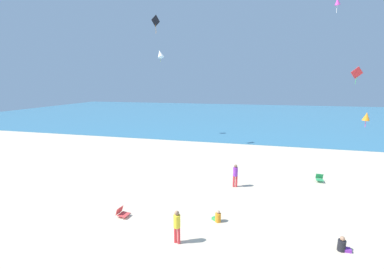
# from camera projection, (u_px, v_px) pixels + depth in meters

# --- Properties ---
(ground_plane) EXTENTS (120.00, 120.00, 0.00)m
(ground_plane) POSITION_uv_depth(u_px,v_px,m) (195.00, 168.00, 21.57)
(ground_plane) COLOR beige
(ocean_water) EXTENTS (120.00, 60.00, 0.05)m
(ocean_water) POSITION_uv_depth(u_px,v_px,m) (232.00, 114.00, 59.52)
(ocean_water) COLOR teal
(ocean_water) RESTS_ON ground_plane
(beach_chair_mid_beach) EXTENTS (0.57, 0.67, 0.58)m
(beach_chair_mid_beach) POSITION_uv_depth(u_px,v_px,m) (320.00, 178.00, 18.60)
(beach_chair_mid_beach) COLOR #2D9956
(beach_chair_mid_beach) RESTS_ON ground_plane
(beach_chair_near_camera) EXTENTS (0.71, 0.63, 0.53)m
(beach_chair_near_camera) POSITION_uv_depth(u_px,v_px,m) (122.00, 213.00, 13.69)
(beach_chair_near_camera) COLOR #D13D3D
(beach_chair_near_camera) RESTS_ON ground_plane
(person_0) EXTENTS (0.55, 0.33, 0.69)m
(person_0) POSITION_uv_depth(u_px,v_px,m) (342.00, 245.00, 10.88)
(person_0) COLOR black
(person_0) RESTS_ON ground_plane
(person_1) EXTENTS (0.37, 0.37, 1.67)m
(person_1) POSITION_uv_depth(u_px,v_px,m) (235.00, 174.00, 17.52)
(person_1) COLOR red
(person_1) RESTS_ON ground_plane
(person_2) EXTENTS (0.59, 0.52, 0.66)m
(person_2) POSITION_uv_depth(u_px,v_px,m) (218.00, 217.00, 13.21)
(person_2) COLOR orange
(person_2) RESTS_ON ground_plane
(person_3) EXTENTS (0.38, 0.38, 1.63)m
(person_3) POSITION_uv_depth(u_px,v_px,m) (177.00, 225.00, 11.27)
(person_3) COLOR red
(person_3) RESTS_ON ground_plane
(kite_red) EXTENTS (1.07, 0.29, 1.56)m
(kite_red) POSITION_uv_depth(u_px,v_px,m) (357.00, 73.00, 21.64)
(kite_red) COLOR red
(kite_magenta) EXTENTS (0.61, 0.60, 1.06)m
(kite_magenta) POSITION_uv_depth(u_px,v_px,m) (337.00, 2.00, 18.21)
(kite_magenta) COLOR #DB3DA8
(kite_white) EXTENTS (1.43, 1.35, 1.71)m
(kite_white) POSITION_uv_depth(u_px,v_px,m) (160.00, 54.00, 33.02)
(kite_white) COLOR white
(kite_black) EXTENTS (0.57, 1.07, 1.88)m
(kite_black) POSITION_uv_depth(u_px,v_px,m) (156.00, 21.00, 26.05)
(kite_black) COLOR black
(kite_orange) EXTENTS (0.45, 0.48, 0.92)m
(kite_orange) POSITION_uv_depth(u_px,v_px,m) (366.00, 116.00, 14.68)
(kite_orange) COLOR orange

